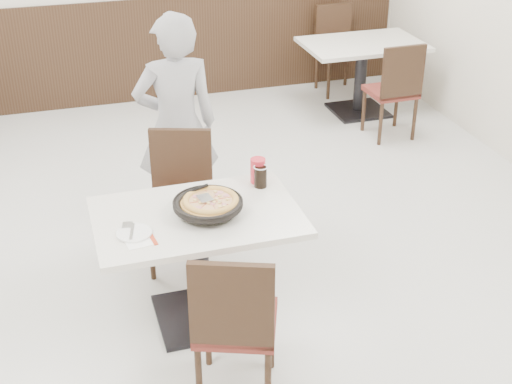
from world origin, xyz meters
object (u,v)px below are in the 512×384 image
object	(u,v)px
chair_near	(236,319)
bg_chair_right_far	(339,51)
chair_far	(180,205)
bg_chair_right_near	(391,89)
diner_person	(177,126)
main_table	(199,268)
pizza	(211,203)
red_cup	(258,171)
cola_glass	(260,177)
side_plate	(134,233)
bg_table_right	(360,78)
pizza_pan	(208,208)

from	to	relation	value
chair_near	bg_chair_right_far	distance (m)	4.80
chair_far	bg_chair_right_near	xyz separation A→B (m)	(2.39, 1.63, 0.00)
chair_far	diner_person	xyz separation A→B (m)	(0.10, 0.52, 0.35)
main_table	chair_far	world-z (taller)	chair_far
pizza	red_cup	bearing A→B (deg)	37.48
cola_glass	bg_chair_right_far	size ratio (longest dim) A/B	0.14
chair_far	bg_chair_right_far	size ratio (longest dim) A/B	1.00
cola_glass	side_plate	bearing A→B (deg)	-157.90
side_plate	bg_chair_right_near	bearing A→B (deg)	40.45
chair_near	diner_person	distance (m)	1.84
pizza	diner_person	xyz separation A→B (m)	(0.03, 1.15, 0.02)
main_table	bg_chair_right_near	distance (m)	3.29
bg_table_right	bg_chair_right_far	xyz separation A→B (m)	(0.02, 0.63, 0.10)
side_plate	cola_glass	xyz separation A→B (m)	(0.84, 0.34, 0.06)
red_cup	diner_person	size ratio (longest dim) A/B	0.10
chair_near	pizza	size ratio (longest dim) A/B	2.70
chair_far	bg_chair_right_near	world-z (taller)	same
chair_near	bg_chair_right_near	size ratio (longest dim) A/B	1.00
cola_glass	bg_chair_right_near	size ratio (longest dim) A/B	0.14
pizza	diner_person	distance (m)	1.15
red_cup	bg_chair_right_near	xyz separation A→B (m)	(1.94, 1.96, -0.35)
main_table	bg_table_right	distance (m)	3.75
diner_person	pizza	bearing A→B (deg)	89.13
diner_person	pizza_pan	bearing A→B (deg)	88.15
chair_near	bg_table_right	xyz separation A→B (m)	(2.33, 3.56, -0.10)
chair_far	bg_table_right	distance (m)	3.29
main_table	side_plate	size ratio (longest dim) A/B	6.06
pizza	bg_table_right	xyz separation A→B (m)	(2.29, 2.90, -0.44)
bg_chair_right_near	bg_chair_right_far	distance (m)	1.27
chair_far	side_plate	world-z (taller)	chair_far
cola_glass	diner_person	distance (m)	0.98
chair_far	red_cup	size ratio (longest dim) A/B	5.94
chair_near	red_cup	distance (m)	1.10
pizza_pan	bg_chair_right_far	xyz separation A→B (m)	(2.33, 3.54, -0.32)
side_plate	bg_chair_right_near	size ratio (longest dim) A/B	0.21
chair_near	pizza_pan	size ratio (longest dim) A/B	2.57
cola_glass	red_cup	xyz separation A→B (m)	(0.00, 0.06, 0.02)
pizza_pan	side_plate	distance (m)	0.46
chair_far	bg_chair_right_far	bearing A→B (deg)	-110.94
chair_near	cola_glass	xyz separation A→B (m)	(0.41, 0.89, 0.34)
pizza_pan	bg_chair_right_far	world-z (taller)	bg_chair_right_far
pizza	pizza_pan	bearing A→B (deg)	-142.11
bg_chair_right_near	side_plate	bearing A→B (deg)	-141.15
cola_glass	pizza_pan	bearing A→B (deg)	-148.49
diner_person	red_cup	bearing A→B (deg)	112.61
chair_near	bg_chair_right_near	distance (m)	3.74
chair_far	cola_glass	xyz separation A→B (m)	(0.45, -0.40, 0.34)
cola_glass	diner_person	bearing A→B (deg)	110.48
main_table	bg_chair_right_near	xyz separation A→B (m)	(2.40, 2.25, 0.10)
cola_glass	bg_table_right	size ratio (longest dim) A/B	0.11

